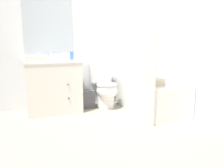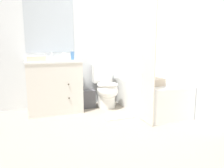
# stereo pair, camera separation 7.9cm
# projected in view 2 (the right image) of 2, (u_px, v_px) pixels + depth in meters

# --- Properties ---
(ground_plane) EXTENTS (14.00, 14.00, 0.00)m
(ground_plane) POSITION_uv_depth(u_px,v_px,m) (127.00, 134.00, 2.75)
(ground_plane) COLOR gray
(wall_back) EXTENTS (8.00, 0.06, 2.50)m
(wall_back) POSITION_uv_depth(u_px,v_px,m) (91.00, 36.00, 3.99)
(wall_back) COLOR silver
(wall_back) RESTS_ON ground_plane
(wall_right) EXTENTS (0.05, 2.57, 2.50)m
(wall_right) POSITION_uv_depth(u_px,v_px,m) (172.00, 36.00, 3.66)
(wall_right) COLOR silver
(wall_right) RESTS_ON ground_plane
(vanity_cabinet) EXTENTS (0.87, 0.59, 0.85)m
(vanity_cabinet) POSITION_uv_depth(u_px,v_px,m) (54.00, 86.00, 3.60)
(vanity_cabinet) COLOR silver
(vanity_cabinet) RESTS_ON ground_plane
(sink_faucet) EXTENTS (0.14, 0.12, 0.12)m
(sink_faucet) POSITION_uv_depth(u_px,v_px,m) (52.00, 58.00, 3.71)
(sink_faucet) COLOR silver
(sink_faucet) RESTS_ON vanity_cabinet
(toilet) EXTENTS (0.36, 0.62, 0.74)m
(toilet) POSITION_uv_depth(u_px,v_px,m) (106.00, 88.00, 3.88)
(toilet) COLOR white
(toilet) RESTS_ON ground_plane
(bathtub) EXTENTS (0.71, 1.47, 0.50)m
(bathtub) POSITION_uv_depth(u_px,v_px,m) (149.00, 95.00, 3.75)
(bathtub) COLOR white
(bathtub) RESTS_ON ground_plane
(shower_curtain) EXTENTS (0.02, 0.37, 2.02)m
(shower_curtain) POSITION_uv_depth(u_px,v_px,m) (148.00, 52.00, 2.96)
(shower_curtain) COLOR silver
(shower_curtain) RESTS_ON ground_plane
(wastebasket) EXTENTS (0.25, 0.22, 0.31)m
(wastebasket) POSITION_uv_depth(u_px,v_px,m) (87.00, 99.00, 3.88)
(wastebasket) COLOR #4C4C51
(wastebasket) RESTS_ON ground_plane
(tissue_box) EXTENTS (0.13, 0.13, 0.12)m
(tissue_box) POSITION_uv_depth(u_px,v_px,m) (64.00, 57.00, 3.60)
(tissue_box) COLOR silver
(tissue_box) RESTS_ON vanity_cabinet
(soap_dispenser) EXTENTS (0.06, 0.06, 0.17)m
(soap_dispenser) POSITION_uv_depth(u_px,v_px,m) (73.00, 55.00, 3.65)
(soap_dispenser) COLOR #4C7AB2
(soap_dispenser) RESTS_ON vanity_cabinet
(hand_towel_folded) EXTENTS (0.28, 0.18, 0.08)m
(hand_towel_folded) POSITION_uv_depth(u_px,v_px,m) (36.00, 59.00, 3.33)
(hand_towel_folded) COLOR beige
(hand_towel_folded) RESTS_ON vanity_cabinet
(bath_towel_folded) EXTENTS (0.27, 0.26, 0.11)m
(bath_towel_folded) POSITION_uv_depth(u_px,v_px,m) (153.00, 82.00, 3.31)
(bath_towel_folded) COLOR beige
(bath_towel_folded) RESTS_ON bathtub
(bath_mat) EXTENTS (0.45, 0.28, 0.02)m
(bath_mat) POSITION_uv_depth(u_px,v_px,m) (118.00, 116.00, 3.39)
(bath_mat) COLOR silver
(bath_mat) RESTS_ON ground_plane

